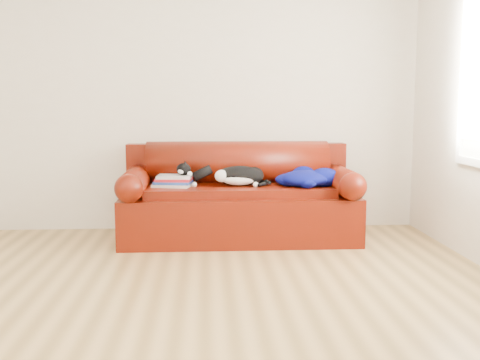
# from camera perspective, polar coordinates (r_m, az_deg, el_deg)

# --- Properties ---
(ground) EXTENTS (4.50, 4.50, 0.00)m
(ground) POSITION_cam_1_polar(r_m,az_deg,el_deg) (3.73, -6.02, -11.43)
(ground) COLOR brown
(ground) RESTS_ON ground
(room_shell) EXTENTS (4.52, 4.02, 2.61)m
(room_shell) POSITION_cam_1_polar(r_m,az_deg,el_deg) (3.57, -4.35, 14.84)
(room_shell) COLOR beige
(room_shell) RESTS_ON ground
(sofa_base) EXTENTS (2.10, 0.90, 0.50)m
(sofa_base) POSITION_cam_1_polar(r_m,az_deg,el_deg) (5.12, -0.10, -3.41)
(sofa_base) COLOR #3F1002
(sofa_base) RESTS_ON ground
(sofa_back) EXTENTS (2.10, 1.01, 0.88)m
(sofa_back) POSITION_cam_1_polar(r_m,az_deg,el_deg) (5.32, -0.25, 0.31)
(sofa_back) COLOR #3F1002
(sofa_back) RESTS_ON ground
(book_stack) EXTENTS (0.37, 0.31, 0.10)m
(book_stack) POSITION_cam_1_polar(r_m,az_deg,el_deg) (5.02, -6.76, -0.09)
(book_stack) COLOR beige
(book_stack) RESTS_ON sofa_base
(cat) EXTENTS (0.63, 0.29, 0.22)m
(cat) POSITION_cam_1_polar(r_m,az_deg,el_deg) (5.01, -0.08, 0.38)
(cat) COLOR black
(cat) RESTS_ON sofa_base
(blanket) EXTENTS (0.64, 0.52, 0.17)m
(blanket) POSITION_cam_1_polar(r_m,az_deg,el_deg) (5.05, 6.80, 0.25)
(blanket) COLOR #020C46
(blanket) RESTS_ON sofa_base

